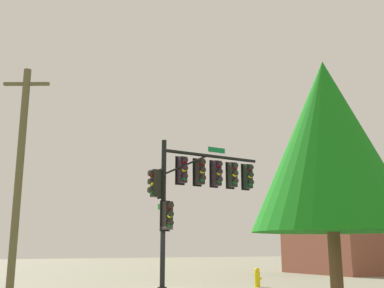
{
  "coord_description": "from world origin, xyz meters",
  "views": [
    {
      "loc": [
        -7.51,
        -17.24,
        1.69
      ],
      "look_at": [
        1.18,
        -0.25,
        5.97
      ],
      "focal_mm": 43.32,
      "sensor_mm": 36.0,
      "label": 1
    }
  ],
  "objects_px": {
    "utility_pole": "(19,173)",
    "signal_pole_assembly": "(197,184)",
    "fire_hydrant": "(257,277)",
    "brick_building": "(364,221)",
    "tree_near": "(328,143)"
  },
  "relations": [
    {
      "from": "fire_hydrant",
      "to": "tree_near",
      "type": "distance_m",
      "value": 9.89
    },
    {
      "from": "utility_pole",
      "to": "tree_near",
      "type": "bearing_deg",
      "value": -53.18
    },
    {
      "from": "fire_hydrant",
      "to": "signal_pole_assembly",
      "type": "bearing_deg",
      "value": -174.65
    },
    {
      "from": "utility_pole",
      "to": "signal_pole_assembly",
      "type": "bearing_deg",
      "value": -8.4
    },
    {
      "from": "fire_hydrant",
      "to": "brick_building",
      "type": "relative_size",
      "value": 0.08
    },
    {
      "from": "signal_pole_assembly",
      "to": "tree_near",
      "type": "bearing_deg",
      "value": -91.52
    },
    {
      "from": "tree_near",
      "to": "signal_pole_assembly",
      "type": "bearing_deg",
      "value": 88.48
    },
    {
      "from": "signal_pole_assembly",
      "to": "tree_near",
      "type": "relative_size",
      "value": 0.89
    },
    {
      "from": "utility_pole",
      "to": "tree_near",
      "type": "relative_size",
      "value": 1.26
    },
    {
      "from": "utility_pole",
      "to": "tree_near",
      "type": "distance_m",
      "value": 11.37
    },
    {
      "from": "brick_building",
      "to": "tree_near",
      "type": "bearing_deg",
      "value": -139.12
    },
    {
      "from": "signal_pole_assembly",
      "to": "brick_building",
      "type": "bearing_deg",
      "value": 21.64
    },
    {
      "from": "signal_pole_assembly",
      "to": "tree_near",
      "type": "height_order",
      "value": "tree_near"
    },
    {
      "from": "tree_near",
      "to": "utility_pole",
      "type": "bearing_deg",
      "value": 126.82
    },
    {
      "from": "utility_pole",
      "to": "fire_hydrant",
      "type": "bearing_deg",
      "value": -4.16
    }
  ]
}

